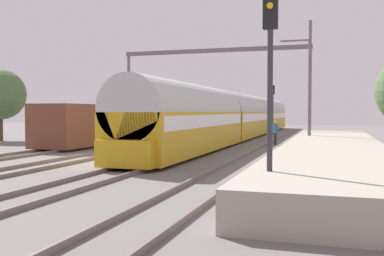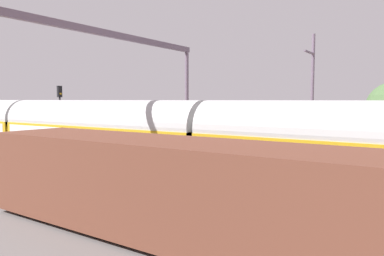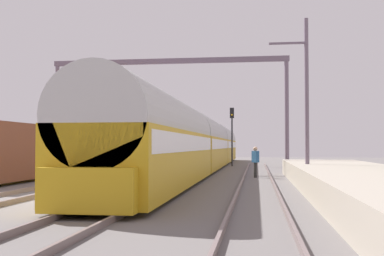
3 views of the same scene
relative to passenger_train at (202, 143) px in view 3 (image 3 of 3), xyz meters
The scene contains 11 objects.
ground 20.46m from the passenger_train, 95.74° to the right, with size 120.00×120.00×0.00m, color #666160.
track_west 20.76m from the passenger_train, 101.36° to the right, with size 1.51×60.00×0.16m.
track_east 20.35m from the passenger_train, 90.00° to the right, with size 1.51×60.00×0.16m.
track_far_east 20.76m from the passenger_train, 78.64° to the right, with size 1.52×60.00×0.16m.
platform 19.95m from the passenger_train, 66.64° to the right, with size 4.40×28.00×0.90m.
passenger_train is the anchor object (origin of this frame).
freight_car 14.36m from the passenger_train, 124.57° to the right, with size 2.80×13.00×2.70m.
person_crossing 9.50m from the passenger_train, 65.11° to the right, with size 0.43×0.46×1.73m.
railway_signal_far 6.78m from the passenger_train, 73.27° to the left, with size 0.36×0.30×5.10m.
catenary_gantry 5.30m from the passenger_train, 124.98° to the right, with size 16.62×0.28×7.86m.
catenary_pole_east_mid 13.76m from the passenger_train, 61.77° to the right, with size 1.90×0.20×8.00m.
Camera 3 is at (6.09, -15.47, 1.79)m, focal length 45.02 mm.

